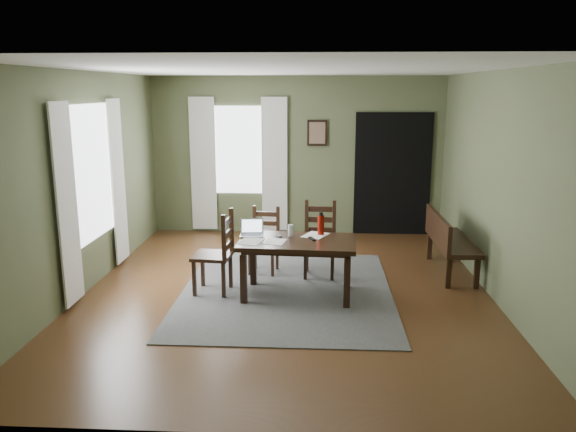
# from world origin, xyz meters

# --- Properties ---
(ground) EXTENTS (5.00, 6.00, 0.01)m
(ground) POSITION_xyz_m (0.00, 0.00, -0.01)
(ground) COLOR #492C16
(room_shell) EXTENTS (5.02, 6.02, 2.71)m
(room_shell) POSITION_xyz_m (0.00, 0.00, 1.80)
(room_shell) COLOR #545D3C
(room_shell) RESTS_ON ground
(rug) EXTENTS (2.60, 3.20, 0.01)m
(rug) POSITION_xyz_m (0.00, 0.00, 0.01)
(rug) COLOR #434343
(rug) RESTS_ON ground
(dining_table) EXTENTS (1.44, 0.92, 0.70)m
(dining_table) POSITION_xyz_m (0.14, -0.15, 0.62)
(dining_table) COLOR black
(dining_table) RESTS_ON rug
(chair_end) EXTENTS (0.49, 0.49, 1.03)m
(chair_end) POSITION_xyz_m (-0.86, -0.09, 0.51)
(chair_end) COLOR black
(chair_end) RESTS_ON rug
(chair_back_left) EXTENTS (0.44, 0.44, 0.89)m
(chair_back_left) POSITION_xyz_m (-0.35, 0.76, 0.44)
(chair_back_left) COLOR black
(chair_back_left) RESTS_ON rug
(chair_back_right) EXTENTS (0.46, 0.46, 1.00)m
(chair_back_right) POSITION_xyz_m (0.41, 0.66, 0.49)
(chair_back_right) COLOR black
(chair_back_right) RESTS_ON rug
(bench) EXTENTS (0.47, 1.46, 0.82)m
(bench) POSITION_xyz_m (2.15, 0.86, 0.49)
(bench) COLOR black
(bench) RESTS_ON ground
(laptop) EXTENTS (0.31, 0.25, 0.20)m
(laptop) POSITION_xyz_m (-0.44, 0.06, 0.76)
(laptop) COLOR #B7B7BC
(laptop) RESTS_ON dining_table
(computer_mouse) EXTENTS (0.08, 0.10, 0.03)m
(computer_mouse) POSITION_xyz_m (-0.09, -0.05, 0.72)
(computer_mouse) COLOR #3F3F42
(computer_mouse) RESTS_ON dining_table
(tv_remote) EXTENTS (0.10, 0.17, 0.02)m
(tv_remote) POSITION_xyz_m (0.31, -0.11, 0.72)
(tv_remote) COLOR black
(tv_remote) RESTS_ON dining_table
(drinking_glass) EXTENTS (0.08, 0.08, 0.14)m
(drinking_glass) POSITION_xyz_m (0.04, 0.03, 0.78)
(drinking_glass) COLOR silver
(drinking_glass) RESTS_ON dining_table
(water_bottle) EXTENTS (0.10, 0.10, 0.29)m
(water_bottle) POSITION_xyz_m (0.42, 0.12, 0.84)
(water_bottle) COLOR maroon
(water_bottle) RESTS_ON dining_table
(paper_a) EXTENTS (0.33, 0.38, 0.00)m
(paper_a) POSITION_xyz_m (-0.41, -0.24, 0.71)
(paper_a) COLOR white
(paper_a) RESTS_ON dining_table
(paper_d) EXTENTS (0.37, 0.41, 0.00)m
(paper_d) POSITION_xyz_m (0.35, 0.09, 0.71)
(paper_d) COLOR white
(paper_d) RESTS_ON dining_table
(paper_e) EXTENTS (0.28, 0.33, 0.00)m
(paper_e) POSITION_xyz_m (-0.12, -0.24, 0.71)
(paper_e) COLOR white
(paper_e) RESTS_ON dining_table
(window_left) EXTENTS (0.01, 1.30, 1.70)m
(window_left) POSITION_xyz_m (-2.47, 0.20, 1.45)
(window_left) COLOR white
(window_left) RESTS_ON ground
(window_back) EXTENTS (1.00, 0.01, 1.50)m
(window_back) POSITION_xyz_m (-1.00, 2.97, 1.45)
(window_back) COLOR white
(window_back) RESTS_ON ground
(curtain_left_near) EXTENTS (0.03, 0.48, 2.30)m
(curtain_left_near) POSITION_xyz_m (-2.44, -0.62, 1.20)
(curtain_left_near) COLOR silver
(curtain_left_near) RESTS_ON ground
(curtain_left_far) EXTENTS (0.03, 0.48, 2.30)m
(curtain_left_far) POSITION_xyz_m (-2.44, 1.02, 1.20)
(curtain_left_far) COLOR silver
(curtain_left_far) RESTS_ON ground
(curtain_back_left) EXTENTS (0.44, 0.03, 2.30)m
(curtain_back_left) POSITION_xyz_m (-1.62, 2.94, 1.20)
(curtain_back_left) COLOR silver
(curtain_back_left) RESTS_ON ground
(curtain_back_right) EXTENTS (0.44, 0.03, 2.30)m
(curtain_back_right) POSITION_xyz_m (-0.38, 2.94, 1.20)
(curtain_back_right) COLOR silver
(curtain_back_right) RESTS_ON ground
(framed_picture) EXTENTS (0.34, 0.03, 0.44)m
(framed_picture) POSITION_xyz_m (0.35, 2.97, 1.75)
(framed_picture) COLOR black
(framed_picture) RESTS_ON ground
(doorway_back) EXTENTS (1.30, 0.03, 2.10)m
(doorway_back) POSITION_xyz_m (1.65, 2.97, 1.05)
(doorway_back) COLOR black
(doorway_back) RESTS_ON ground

